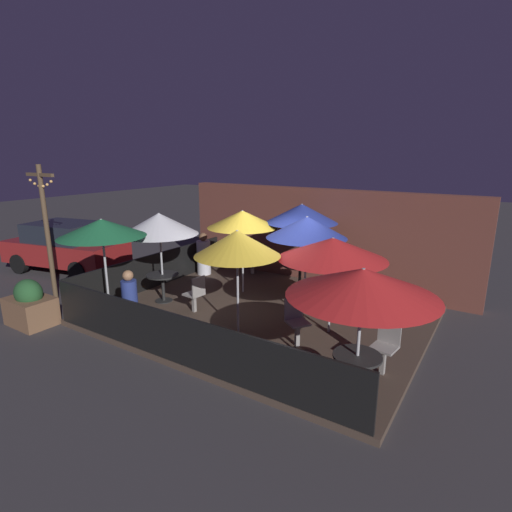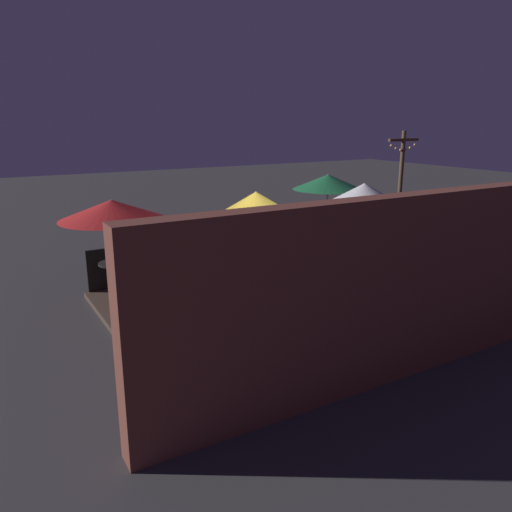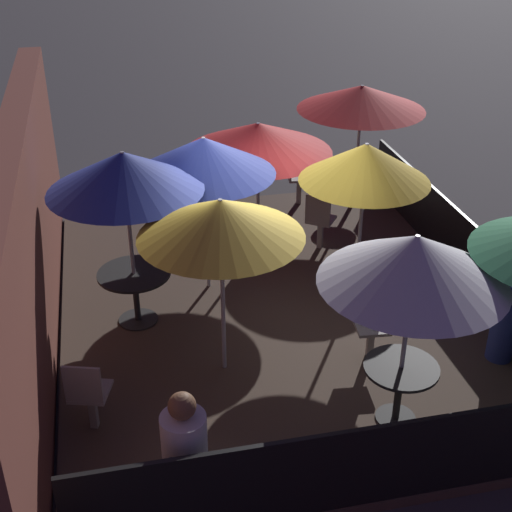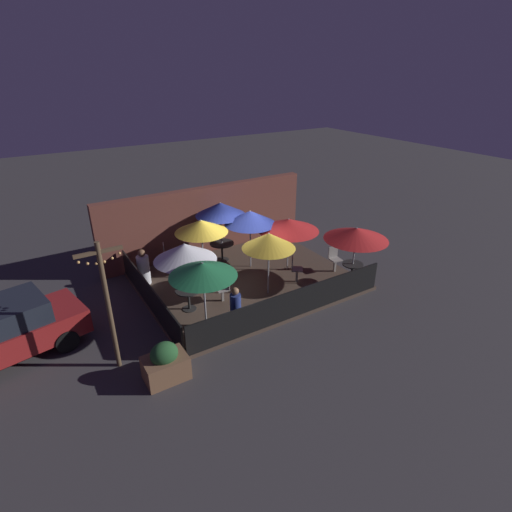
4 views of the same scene
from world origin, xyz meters
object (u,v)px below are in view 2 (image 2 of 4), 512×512
(patio_chair_1, at_px, (318,262))
(dining_table_0, at_px, (352,304))
(patio_umbrella_4, at_px, (212,225))
(patron_0, at_px, (296,241))
(patio_umbrella_2, at_px, (364,194))
(parked_car_0, at_px, (507,229))
(patio_umbrella_3, at_px, (372,210))
(patio_umbrella_7, at_px, (328,182))
(planter_box, at_px, (347,235))
(patio_chair_3, at_px, (208,276))
(patron_1, at_px, (462,274))
(patio_chair_2, at_px, (124,289))
(patio_umbrella_0, at_px, (357,217))
(patio_umbrella_5, at_px, (256,204))
(patio_chair_0, at_px, (459,299))
(patio_umbrella_1, at_px, (112,210))
(dining_table_2, at_px, (361,253))
(light_post, at_px, (400,186))
(patio_umbrella_6, at_px, (288,219))
(dining_table_1, at_px, (116,270))

(patio_chair_1, bearing_deg, dining_table_0, -110.43)
(patio_umbrella_4, height_order, patio_chair_1, patio_umbrella_4)
(patio_umbrella_4, distance_m, patron_0, 4.35)
(patio_umbrella_2, height_order, parked_car_0, patio_umbrella_2)
(patio_umbrella_3, xyz_separation_m, patio_umbrella_7, (-1.44, -3.23, 0.12))
(patio_umbrella_2, bearing_deg, dining_table_0, 45.83)
(patio_umbrella_7, xyz_separation_m, planter_box, (-1.57, -0.93, -1.79))
(patio_chair_3, relative_size, planter_box, 0.89)
(patron_1, xyz_separation_m, planter_box, (-1.03, -4.88, -0.24))
(patio_umbrella_3, distance_m, patio_chair_1, 2.37)
(patio_umbrella_7, height_order, patio_chair_3, patio_umbrella_7)
(patio_umbrella_3, bearing_deg, patron_0, -99.25)
(patio_umbrella_2, relative_size, patio_chair_2, 2.39)
(patio_umbrella_0, bearing_deg, dining_table_0, -90.00)
(patio_umbrella_2, xyz_separation_m, patio_umbrella_5, (2.69, -0.49, -0.07))
(patio_umbrella_4, bearing_deg, patio_chair_0, 144.51)
(dining_table_0, bearing_deg, patio_umbrella_1, -53.76)
(patron_1, height_order, planter_box, patron_1)
(patio_umbrella_7, distance_m, dining_table_2, 2.20)
(patron_1, height_order, light_post, light_post)
(patio_umbrella_3, height_order, dining_table_0, patio_umbrella_3)
(patio_umbrella_1, bearing_deg, patio_umbrella_0, 126.24)
(patio_umbrella_6, relative_size, dining_table_0, 2.37)
(patio_umbrella_0, relative_size, patio_chair_3, 2.51)
(patio_umbrella_7, relative_size, light_post, 0.66)
(dining_table_0, distance_m, dining_table_2, 3.68)
(dining_table_2, bearing_deg, patio_umbrella_5, -10.28)
(patio_umbrella_1, distance_m, patio_chair_0, 7.08)
(patio_umbrella_2, xyz_separation_m, dining_table_1, (5.58, -1.49, -1.41))
(patio_umbrella_7, xyz_separation_m, light_post, (-2.47, 0.18, -0.26))
(parked_car_0, bearing_deg, patio_chair_3, -17.40)
(patio_umbrella_4, height_order, dining_table_0, patio_umbrella_4)
(patio_umbrella_6, xyz_separation_m, dining_table_2, (-3.23, -1.57, -1.44))
(patio_umbrella_2, height_order, patron_1, patio_umbrella_2)
(patio_umbrella_0, relative_size, light_post, 0.68)
(patio_umbrella_6, height_order, patio_chair_1, patio_umbrella_6)
(patio_umbrella_2, height_order, planter_box, patio_umbrella_2)
(patio_umbrella_3, height_order, patio_chair_0, patio_umbrella_3)
(patio_umbrella_4, distance_m, planter_box, 6.88)
(patio_umbrella_1, xyz_separation_m, light_post, (-8.17, 0.13, -0.03))
(patio_umbrella_4, distance_m, dining_table_2, 4.50)
(patio_chair_0, xyz_separation_m, planter_box, (-2.22, -5.75, -0.18))
(patio_umbrella_1, distance_m, dining_table_1, 1.31)
(patron_1, bearing_deg, patio_umbrella_1, -143.78)
(patio_umbrella_0, distance_m, patron_1, 3.59)
(dining_table_0, height_order, dining_table_1, dining_table_1)
(dining_table_0, height_order, patron_1, patron_1)
(patio_umbrella_0, relative_size, planter_box, 2.23)
(dining_table_1, distance_m, patio_chair_1, 4.59)
(patio_umbrella_3, bearing_deg, patio_umbrella_6, -3.50)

